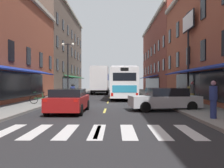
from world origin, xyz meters
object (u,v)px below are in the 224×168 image
(billboard_sign, at_px, (188,33))
(motorcycle_rider, at_px, (73,96))
(transit_bus, at_px, (123,83))
(pedestrian_near, at_px, (192,92))
(street_lamp_twin, at_px, (68,67))
(sedan_mid, at_px, (69,100))
(pedestrian_mid, at_px, (213,99))
(sedan_far, at_px, (103,88))
(sedan_near, at_px, (165,99))
(bicycle_near, at_px, (41,99))
(box_truck, at_px, (100,80))

(billboard_sign, height_order, motorcycle_rider, billboard_sign)
(transit_bus, distance_m, motorcycle_rider, 9.24)
(pedestrian_near, height_order, street_lamp_twin, street_lamp_twin)
(sedan_mid, xyz_separation_m, pedestrian_mid, (7.15, -3.08, 0.31))
(street_lamp_twin, bearing_deg, pedestrian_near, -38.87)
(sedan_mid, distance_m, sedan_far, 33.84)
(sedan_near, distance_m, pedestrian_near, 4.01)
(billboard_sign, relative_size, street_lamp_twin, 1.28)
(transit_bus, bearing_deg, motorcycle_rider, -116.89)
(transit_bus, xyz_separation_m, sedan_far, (-3.16, 20.92, -1.06))
(sedan_near, height_order, pedestrian_mid, pedestrian_mid)
(bicycle_near, height_order, pedestrian_near, pedestrian_near)
(sedan_mid, relative_size, motorcycle_rider, 2.07)
(sedan_mid, xyz_separation_m, bicycle_near, (-2.95, 4.30, -0.21))
(bicycle_near, relative_size, pedestrian_mid, 1.00)
(transit_bus, distance_m, sedan_far, 21.18)
(pedestrian_mid, height_order, street_lamp_twin, street_lamp_twin)
(box_truck, xyz_separation_m, sedan_near, (5.33, -21.03, -1.35))
(sedan_near, xyz_separation_m, bicycle_near, (-8.77, 3.10, -0.22))
(billboard_sign, relative_size, transit_bus, 0.68)
(sedan_far, relative_size, motorcycle_rider, 2.22)
(billboard_sign, bearing_deg, pedestrian_near, -101.61)
(sedan_far, height_order, pedestrian_near, pedestrian_near)
(sedan_mid, xyz_separation_m, pedestrian_near, (8.47, 4.20, 0.32))
(billboard_sign, relative_size, bicycle_near, 4.49)
(motorcycle_rider, height_order, pedestrian_near, pedestrian_near)
(pedestrian_near, bearing_deg, sedan_mid, -51.76)
(pedestrian_mid, bearing_deg, motorcycle_rider, 146.46)
(billboard_sign, relative_size, sedan_far, 1.67)
(transit_bus, bearing_deg, box_truck, 108.44)
(sedan_far, xyz_separation_m, bicycle_near, (-3.39, -29.53, -0.16))
(pedestrian_near, bearing_deg, transit_bus, -138.94)
(street_lamp_twin, bearing_deg, billboard_sign, -26.16)
(pedestrian_mid, bearing_deg, sedan_near, 119.19)
(billboard_sign, distance_m, pedestrian_near, 5.98)
(box_truck, relative_size, motorcycle_rider, 3.77)
(box_truck, relative_size, sedan_far, 1.70)
(transit_bus, distance_m, street_lamp_twin, 6.40)
(pedestrian_mid, bearing_deg, street_lamp_twin, 132.83)
(billboard_sign, distance_m, sedan_far, 28.39)
(transit_bus, xyz_separation_m, sedan_mid, (-3.59, -12.92, -1.00))
(sedan_mid, bearing_deg, transit_bus, 74.45)
(billboard_sign, height_order, transit_bus, billboard_sign)
(pedestrian_mid, relative_size, street_lamp_twin, 0.28)
(sedan_mid, xyz_separation_m, street_lamp_twin, (-2.56, 13.08, 2.74))
(box_truck, distance_m, sedan_far, 11.68)
(box_truck, distance_m, sedan_near, 21.74)
(sedan_near, bearing_deg, box_truck, 104.21)
(bicycle_near, bearing_deg, sedan_mid, -55.53)
(motorcycle_rider, xyz_separation_m, pedestrian_near, (9.02, -0.53, 0.33))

